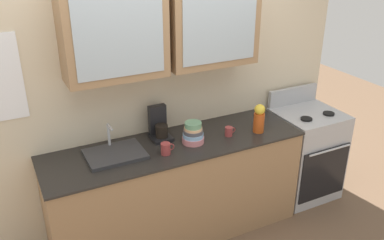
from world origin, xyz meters
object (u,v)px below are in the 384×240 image
(coffee_maker, at_px, (159,126))
(cup_near_sink, at_px, (166,149))
(cup_near_bowls, at_px, (229,131))
(sink_faucet, at_px, (115,153))
(stove_range, at_px, (305,153))
(vase, at_px, (259,118))
(bowl_stack, at_px, (193,134))

(coffee_maker, bearing_deg, cup_near_sink, -102.72)
(cup_near_sink, relative_size, cup_near_bowls, 1.14)
(sink_faucet, bearing_deg, stove_range, -1.15)
(stove_range, height_order, cup_near_bowls, stove_range)
(stove_range, height_order, coffee_maker, coffee_maker)
(sink_faucet, bearing_deg, cup_near_bowls, -6.00)
(vase, bearing_deg, sink_faucet, 173.06)
(sink_faucet, bearing_deg, cup_near_sink, -22.99)
(stove_range, distance_m, vase, 0.93)
(cup_near_bowls, height_order, coffee_maker, coffee_maker)
(bowl_stack, bearing_deg, cup_near_sink, -163.88)
(vase, bearing_deg, stove_range, 9.42)
(stove_range, relative_size, coffee_maker, 3.83)
(stove_range, bearing_deg, sink_faucet, 178.85)
(stove_range, bearing_deg, coffee_maker, 173.49)
(stove_range, xyz_separation_m, vase, (-0.70, -0.12, 0.59))
(stove_range, bearing_deg, bowl_stack, -178.37)
(cup_near_bowls, distance_m, coffee_maker, 0.62)
(vase, bearing_deg, cup_near_sink, -179.73)
(sink_faucet, relative_size, coffee_maker, 1.61)
(stove_range, xyz_separation_m, coffee_maker, (-1.55, 0.18, 0.57))
(stove_range, height_order, vase, vase)
(cup_near_bowls, bearing_deg, sink_faucet, 174.00)
(bowl_stack, relative_size, cup_near_bowls, 1.88)
(vase, height_order, coffee_maker, coffee_maker)
(coffee_maker, bearing_deg, stove_range, -6.51)
(bowl_stack, bearing_deg, coffee_maker, 136.02)
(cup_near_bowls, xyz_separation_m, coffee_maker, (-0.56, 0.24, 0.07))
(cup_near_sink, bearing_deg, stove_range, 4.29)
(sink_faucet, xyz_separation_m, cup_near_sink, (0.38, -0.16, 0.03))
(stove_range, relative_size, cup_near_sink, 9.58)
(stove_range, distance_m, cup_near_bowls, 1.11)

